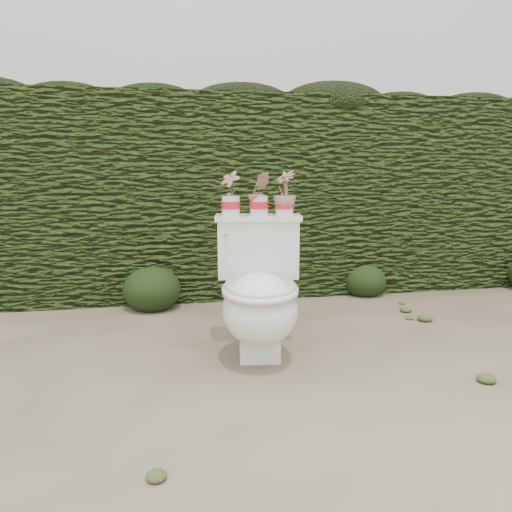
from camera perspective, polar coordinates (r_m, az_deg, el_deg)
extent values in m
plane|color=gray|center=(2.97, 4.43, -10.65)|extent=(60.00, 60.00, 0.00)
cube|color=#334617|center=(4.34, -0.90, 6.94)|extent=(8.00, 1.00, 1.60)
cube|color=silver|center=(8.82, -1.93, 16.55)|extent=(8.00, 3.50, 4.00)
cube|color=silver|center=(2.86, 0.38, -9.34)|extent=(0.26, 0.33, 0.20)
ellipsoid|color=silver|center=(2.70, 0.46, -6.07)|extent=(0.48, 0.57, 0.39)
cube|color=silver|center=(2.95, 0.25, 0.84)|extent=(0.49, 0.24, 0.34)
cube|color=silver|center=(2.92, 0.25, 4.41)|extent=(0.52, 0.27, 0.03)
cylinder|color=silver|center=(2.84, -3.43, 2.58)|extent=(0.03, 0.06, 0.02)
sphere|color=silver|center=(2.81, -3.45, 2.50)|extent=(0.03, 0.03, 0.03)
imported|color=#347524|center=(2.91, -2.92, 7.07)|extent=(0.15, 0.15, 0.24)
imported|color=#347524|center=(2.91, 0.35, 7.02)|extent=(0.13, 0.11, 0.23)
imported|color=#347524|center=(2.92, 3.28, 7.08)|extent=(0.18, 0.18, 0.24)
ellipsoid|color=black|center=(3.81, -11.83, -3.35)|extent=(0.43, 0.43, 0.34)
ellipsoid|color=black|center=(4.23, 12.32, -2.43)|extent=(0.35, 0.35, 0.28)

